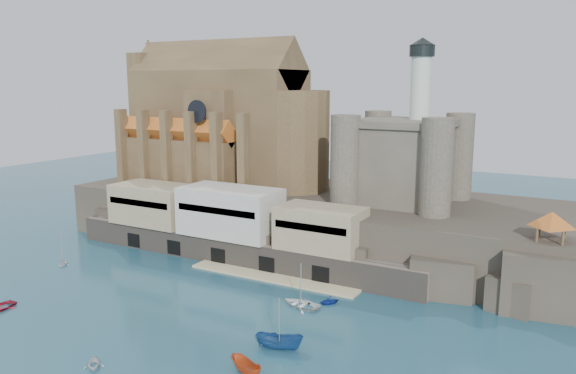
{
  "coord_description": "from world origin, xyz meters",
  "views": [
    {
      "loc": [
        46.9,
        -56.95,
        31.51
      ],
      "look_at": [
        -2.91,
        32.0,
        12.48
      ],
      "focal_mm": 35.0,
      "sensor_mm": 36.0,
      "label": 1
    }
  ],
  "objects_px": {
    "castle_keep": "(404,157)",
    "boat_2": "(279,348)",
    "boat_1": "(94,366)",
    "church": "(224,127)",
    "pavilion": "(552,221)"
  },
  "relations": [
    {
      "from": "castle_keep",
      "to": "boat_2",
      "type": "relative_size",
      "value": 4.95
    },
    {
      "from": "boat_1",
      "to": "boat_2",
      "type": "xyz_separation_m",
      "value": [
        16.05,
        13.99,
        0.0
      ]
    },
    {
      "from": "castle_keep",
      "to": "boat_2",
      "type": "distance_m",
      "value": 47.45
    },
    {
      "from": "boat_2",
      "to": "church",
      "type": "bearing_deg",
      "value": 25.56
    },
    {
      "from": "church",
      "to": "castle_keep",
      "type": "bearing_deg",
      "value": -1.11
    },
    {
      "from": "church",
      "to": "boat_2",
      "type": "relative_size",
      "value": 7.94
    },
    {
      "from": "church",
      "to": "boat_2",
      "type": "distance_m",
      "value": 63.48
    },
    {
      "from": "boat_2",
      "to": "castle_keep",
      "type": "bearing_deg",
      "value": -16.96
    },
    {
      "from": "pavilion",
      "to": "boat_2",
      "type": "bearing_deg",
      "value": -132.92
    },
    {
      "from": "castle_keep",
      "to": "boat_1",
      "type": "relative_size",
      "value": 9.64
    },
    {
      "from": "pavilion",
      "to": "boat_2",
      "type": "relative_size",
      "value": 1.08
    },
    {
      "from": "pavilion",
      "to": "boat_1",
      "type": "height_order",
      "value": "pavilion"
    },
    {
      "from": "church",
      "to": "pavilion",
      "type": "distance_m",
      "value": 68.65
    },
    {
      "from": "church",
      "to": "pavilion",
      "type": "bearing_deg",
      "value": -13.48
    },
    {
      "from": "castle_keep",
      "to": "church",
      "type": "bearing_deg",
      "value": 178.89
    }
  ]
}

